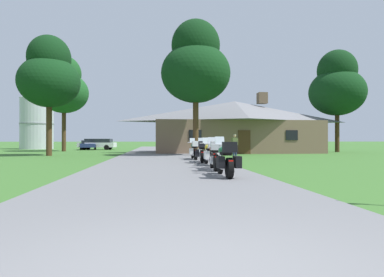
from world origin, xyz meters
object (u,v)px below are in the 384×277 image
at_px(parked_white_suv_far_left, 98,144).
at_px(parked_navy_sedan_far_left, 88,145).
at_px(motorcycle_yellow_third_in_row, 210,154).
at_px(metal_silo_distant, 37,120).
at_px(bystander_olive_shirt_near_lodge, 235,144).
at_px(motorcycle_green_nearest_to_camera, 226,160).
at_px(tree_left_far, 64,87).
at_px(motorcycle_silver_fourth_in_row, 202,152).
at_px(tree_left_near, 49,75).
at_px(tree_right_of_lodge, 337,86).
at_px(motorcycle_red_second_in_row, 214,156).
at_px(tree_by_lodge_front, 196,65).
at_px(motorcycle_green_farthest_in_row, 195,150).

xyz_separation_m(parked_white_suv_far_left, parked_navy_sedan_far_left, (-1.19, 0.15, -0.13)).
distance_m(motorcycle_yellow_third_in_row, metal_silo_distant, 37.49).
height_order(motorcycle_yellow_third_in_row, bystander_olive_shirt_near_lodge, bystander_olive_shirt_near_lodge).
height_order(motorcycle_green_nearest_to_camera, tree_left_far, tree_left_far).
bearing_deg(motorcycle_yellow_third_in_row, parked_navy_sedan_far_left, 108.24).
relative_size(motorcycle_green_nearest_to_camera, motorcycle_silver_fourth_in_row, 1.00).
distance_m(tree_left_near, tree_right_of_lodge, 27.55).
xyz_separation_m(motorcycle_red_second_in_row, parked_navy_sedan_far_left, (-11.07, 30.70, 0.02)).
bearing_deg(tree_left_far, tree_right_of_lodge, -9.87).
bearing_deg(motorcycle_silver_fourth_in_row, tree_by_lodge_front, 90.93).
height_order(tree_by_lodge_front, metal_silo_distant, tree_by_lodge_front).
xyz_separation_m(motorcycle_green_farthest_in_row, tree_left_far, (-12.46, 17.57, 6.43)).
height_order(tree_right_of_lodge, parked_navy_sedan_far_left, tree_right_of_lodge).
bearing_deg(parked_white_suv_far_left, tree_left_far, 162.10).
xyz_separation_m(bystander_olive_shirt_near_lodge, tree_by_lodge_front, (-3.13, -0.20, 6.10)).
height_order(motorcycle_yellow_third_in_row, motorcycle_silver_fourth_in_row, same).
distance_m(motorcycle_red_second_in_row, motorcycle_yellow_third_in_row, 2.37).
relative_size(motorcycle_green_farthest_in_row, metal_silo_distant, 0.26).
distance_m(tree_left_near, metal_silo_distant, 22.03).
distance_m(motorcycle_yellow_third_in_row, parked_white_suv_far_left, 29.94).
relative_size(motorcycle_red_second_in_row, tree_right_of_lodge, 0.20).
relative_size(motorcycle_green_nearest_to_camera, metal_silo_distant, 0.26).
relative_size(motorcycle_silver_fourth_in_row, bystander_olive_shirt_near_lodge, 1.24).
height_order(motorcycle_red_second_in_row, metal_silo_distant, metal_silo_distant).
relative_size(tree_left_far, parked_navy_sedan_far_left, 2.36).
distance_m(motorcycle_green_farthest_in_row, bystander_olive_shirt_near_lodge, 6.95).
relative_size(motorcycle_red_second_in_row, metal_silo_distant, 0.26).
distance_m(motorcycle_green_nearest_to_camera, tree_left_near, 20.55).
distance_m(motorcycle_green_nearest_to_camera, metal_silo_distant, 41.59).
distance_m(metal_silo_distant, parked_navy_sedan_far_left, 9.21).
bearing_deg(tree_left_far, bystander_olive_shirt_near_lodge, -35.87).
distance_m(motorcycle_yellow_third_in_row, tree_left_near, 17.07).
bearing_deg(parked_navy_sedan_far_left, motorcycle_silver_fourth_in_row, -76.65).
relative_size(motorcycle_green_farthest_in_row, bystander_olive_shirt_near_lodge, 1.24).
bearing_deg(motorcycle_red_second_in_row, tree_left_far, 119.85).
xyz_separation_m(metal_silo_distant, parked_navy_sedan_far_left, (7.67, -3.82, -3.37)).
height_order(motorcycle_yellow_third_in_row, metal_silo_distant, metal_silo_distant).
bearing_deg(tree_left_far, parked_navy_sedan_far_left, 77.11).
xyz_separation_m(tree_right_of_lodge, metal_silo_distant, (-35.03, 14.87, -2.84)).
bearing_deg(bystander_olive_shirt_near_lodge, tree_left_near, -0.79).
xyz_separation_m(motorcycle_yellow_third_in_row, tree_by_lodge_front, (0.50, 10.31, 6.44)).
bearing_deg(tree_right_of_lodge, tree_left_far, 170.13).
distance_m(motorcycle_green_nearest_to_camera, parked_navy_sedan_far_left, 34.95).
bearing_deg(motorcycle_red_second_in_row, tree_left_near, 130.18).
xyz_separation_m(motorcycle_green_farthest_in_row, tree_left_near, (-10.72, 7.06, 5.75)).
bearing_deg(motorcycle_silver_fourth_in_row, motorcycle_green_nearest_to_camera, -86.03).
distance_m(motorcycle_silver_fourth_in_row, motorcycle_green_farthest_in_row, 2.65).
distance_m(motorcycle_silver_fourth_in_row, metal_silo_distant, 35.67).
relative_size(parked_white_suv_far_left, parked_navy_sedan_far_left, 1.07).
height_order(motorcycle_red_second_in_row, tree_by_lodge_front, tree_by_lodge_front).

